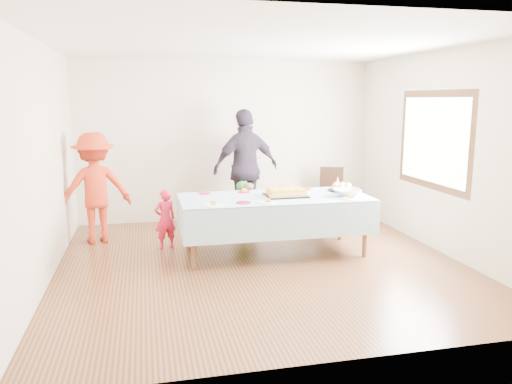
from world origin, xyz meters
TOP-DOWN VIEW (x-y plane):
  - ground at (0.00, 0.00)m, footprint 5.00×5.00m
  - room_walls at (0.05, 0.00)m, footprint 5.04×5.04m
  - party_table at (0.28, 0.36)m, footprint 2.50×1.10m
  - birthday_cake at (0.43, 0.36)m, footprint 0.55×0.43m
  - rolls_tray at (1.31, 0.56)m, footprint 0.38×0.38m
  - punch_bowl at (1.24, 0.22)m, footprint 0.37×0.37m
  - party_hat at (1.35, 0.82)m, footprint 0.09×0.09m
  - fork_pile at (0.98, 0.14)m, footprint 0.24×0.18m
  - plate_red_far_a at (-0.61, 0.77)m, footprint 0.17×0.17m
  - plate_red_far_b at (-0.06, 0.74)m, footprint 0.17×0.17m
  - plate_red_far_c at (0.41, 0.72)m, footprint 0.20×0.20m
  - plate_red_far_d at (0.85, 0.81)m, footprint 0.18×0.18m
  - plate_red_near at (-0.21, 0.04)m, footprint 0.19×0.19m
  - plate_white_left at (-0.60, -0.03)m, footprint 0.24×0.24m
  - plate_white_mid at (0.09, -0.04)m, footprint 0.20×0.20m
  - plate_white_right at (1.19, -0.03)m, footprint 0.22×0.22m
  - dining_chair at (1.68, 1.91)m, footprint 0.51×0.51m
  - toddler_left at (-1.14, 0.90)m, footprint 0.35×0.29m
  - toddler_mid at (0.10, 1.67)m, footprint 0.43×0.32m
  - toddler_right at (0.10, 1.29)m, footprint 0.47×0.41m
  - adult_left at (-2.10, 1.47)m, footprint 1.14×0.81m
  - adult_right at (0.21, 1.93)m, footprint 1.19×0.71m

SIDE VIEW (x-z plane):
  - ground at x=0.00m, z-range 0.00..0.00m
  - toddler_mid at x=0.10m, z-range 0.00..0.79m
  - toddler_right at x=0.10m, z-range 0.00..0.82m
  - toddler_left at x=-1.14m, z-range 0.00..0.84m
  - dining_chair at x=1.68m, z-range 0.05..0.97m
  - party_table at x=0.28m, z-range 0.33..1.11m
  - plate_red_far_a at x=-0.61m, z-range 0.78..0.79m
  - plate_red_far_b at x=-0.06m, z-range 0.78..0.79m
  - plate_red_far_c at x=0.41m, z-range 0.78..0.79m
  - plate_red_far_d at x=0.85m, z-range 0.78..0.79m
  - plate_red_near at x=-0.21m, z-range 0.78..0.79m
  - plate_white_left at x=-0.60m, z-range 0.78..0.79m
  - plate_white_mid at x=0.09m, z-range 0.78..0.79m
  - plate_white_right at x=1.19m, z-range 0.78..0.79m
  - adult_left at x=-2.10m, z-range 0.00..1.59m
  - fork_pile at x=0.98m, z-range 0.78..0.85m
  - punch_bowl at x=1.24m, z-range 0.78..0.87m
  - birthday_cake at x=0.43m, z-range 0.78..0.88m
  - rolls_tray at x=1.31m, z-range 0.77..0.89m
  - party_hat at x=1.35m, z-range 0.78..0.94m
  - adult_right at x=0.21m, z-range 0.00..1.90m
  - room_walls at x=0.05m, z-range 0.41..3.13m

